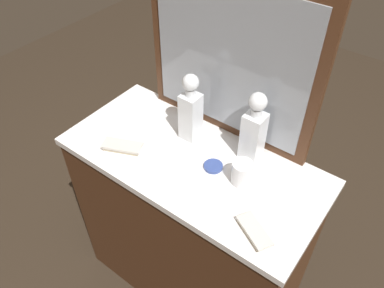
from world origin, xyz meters
TOP-DOWN VIEW (x-y plane):
  - ground_plane at (0.00, 0.00)m, footprint 6.00×6.00m
  - dresser at (0.00, 0.00)m, footprint 1.06×0.50m
  - dresser_mirror at (0.00, 0.23)m, footprint 0.73×0.03m
  - crystal_decanter_far_left at (0.17, 0.16)m, footprint 0.08×0.08m
  - crystal_decanter_rear at (-0.09, 0.11)m, footprint 0.07×0.07m
  - crystal_tumbler_far_right at (0.21, 0.02)m, footprint 0.08×0.08m
  - silver_brush_left at (0.37, -0.15)m, footprint 0.15×0.12m
  - silver_brush_far_left at (-0.26, -0.12)m, footprint 0.17×0.12m
  - porcelain_dish at (0.09, 0.01)m, footprint 0.07×0.07m

SIDE VIEW (x-z plane):
  - ground_plane at x=0.00m, z-range 0.00..0.00m
  - dresser at x=0.00m, z-range 0.00..0.94m
  - porcelain_dish at x=0.09m, z-range 0.94..0.95m
  - silver_brush_left at x=0.37m, z-range 0.94..0.96m
  - silver_brush_far_left at x=-0.26m, z-range 0.94..0.96m
  - crystal_tumbler_far_right at x=0.21m, z-range 0.93..1.03m
  - crystal_decanter_far_left at x=0.17m, z-range 0.91..1.21m
  - crystal_decanter_rear at x=-0.09m, z-range 0.91..1.21m
  - dresser_mirror at x=0.00m, z-range 0.94..1.60m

